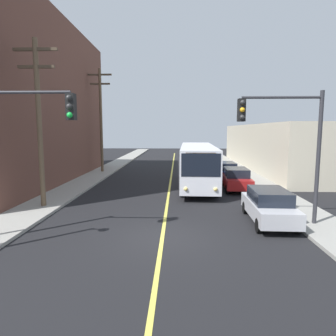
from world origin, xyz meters
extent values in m
plane|color=black|center=(0.00, 0.00, 0.00)|extent=(120.00, 120.00, 0.00)
cube|color=gray|center=(-7.25, 10.00, 0.07)|extent=(2.50, 90.00, 0.15)
cube|color=gray|center=(7.25, 10.00, 0.07)|extent=(2.50, 90.00, 0.15)
cube|color=#D8CC4C|center=(0.00, 15.00, 0.01)|extent=(0.16, 60.00, 0.01)
cube|color=brown|center=(-13.50, 13.24, 6.75)|extent=(10.00, 21.58, 13.50)
cube|color=black|center=(-8.54, 13.24, 1.60)|extent=(0.06, 15.11, 1.30)
cube|color=black|center=(-8.54, 13.24, 4.80)|extent=(0.06, 15.11, 1.30)
cube|color=black|center=(-8.54, 13.24, 8.00)|extent=(0.06, 15.11, 1.30)
cube|color=black|center=(-8.54, 13.24, 11.20)|extent=(0.06, 15.11, 1.30)
cube|color=beige|center=(14.50, 22.79, 2.52)|extent=(12.00, 26.72, 5.05)
cube|color=black|center=(8.54, 22.79, 1.60)|extent=(0.06, 18.70, 1.30)
cube|color=silver|center=(2.20, 11.72, 1.83)|extent=(2.93, 12.08, 2.75)
cube|color=black|center=(2.01, 5.75, 2.35)|extent=(2.35, 0.16, 1.40)
cube|color=black|center=(2.39, 17.70, 2.45)|extent=(2.30, 0.15, 1.10)
cube|color=black|center=(0.95, 11.76, 2.35)|extent=(0.39, 10.20, 1.10)
cube|color=black|center=(3.45, 11.68, 2.35)|extent=(0.39, 10.20, 1.10)
cube|color=orange|center=(2.01, 5.76, 2.95)|extent=(1.79, 0.12, 0.30)
sphere|color=#F9D872|center=(1.11, 5.73, 0.90)|extent=(0.24, 0.24, 0.24)
sphere|color=#F9D872|center=(2.90, 5.68, 0.90)|extent=(0.24, 0.24, 0.24)
cylinder|color=black|center=(0.94, 7.56, 0.50)|extent=(0.33, 1.01, 1.00)
cylinder|color=black|center=(3.19, 7.49, 0.50)|extent=(0.33, 1.01, 1.00)
cylinder|color=black|center=(1.19, 15.26, 0.50)|extent=(0.33, 1.01, 1.00)
cylinder|color=black|center=(3.44, 15.19, 0.50)|extent=(0.33, 1.01, 1.00)
cube|color=#B7B7BC|center=(5.00, 2.15, 0.67)|extent=(1.93, 4.45, 0.70)
cube|color=black|center=(5.00, 2.15, 1.32)|extent=(1.69, 2.51, 0.60)
cylinder|color=black|center=(4.15, 0.67, 0.32)|extent=(0.24, 0.65, 0.64)
cylinder|color=black|center=(5.75, 0.63, 0.32)|extent=(0.24, 0.65, 0.64)
cylinder|color=black|center=(4.24, 3.67, 0.32)|extent=(0.24, 0.65, 0.64)
cylinder|color=black|center=(5.84, 3.63, 0.32)|extent=(0.24, 0.65, 0.64)
cube|color=maroon|center=(4.96, 10.04, 0.67)|extent=(1.97, 4.47, 0.70)
cube|color=black|center=(4.96, 10.04, 1.32)|extent=(1.71, 2.52, 0.60)
cylinder|color=black|center=(4.10, 8.57, 0.32)|extent=(0.24, 0.65, 0.64)
cylinder|color=black|center=(5.70, 8.51, 0.32)|extent=(0.24, 0.65, 0.64)
cylinder|color=black|center=(4.21, 11.57, 0.32)|extent=(0.24, 0.65, 0.64)
cylinder|color=black|center=(5.81, 11.51, 0.32)|extent=(0.24, 0.65, 0.64)
cube|color=navy|center=(4.80, 14.15, 0.67)|extent=(1.87, 4.43, 0.70)
cube|color=black|center=(4.80, 14.15, 1.32)|extent=(1.66, 2.49, 0.60)
cylinder|color=black|center=(4.02, 12.64, 0.32)|extent=(0.23, 0.64, 0.64)
cylinder|color=black|center=(5.62, 12.66, 0.32)|extent=(0.23, 0.64, 0.64)
cylinder|color=black|center=(3.97, 15.64, 0.32)|extent=(0.23, 0.64, 0.64)
cylinder|color=black|center=(5.57, 15.66, 0.32)|extent=(0.23, 0.64, 0.64)
cylinder|color=brown|center=(-7.01, 4.40, 4.73)|extent=(0.28, 0.28, 9.15)
cube|color=#4C3D2D|center=(-7.01, 4.40, 8.70)|extent=(2.40, 0.16, 0.16)
cube|color=#4C3D2D|center=(-7.01, 4.40, 7.80)|extent=(2.00, 0.16, 0.16)
cylinder|color=brown|center=(-7.24, 18.54, 5.35)|extent=(0.28, 0.28, 10.40)
cube|color=#4C3D2D|center=(-7.24, 18.54, 9.95)|extent=(2.40, 0.16, 0.16)
cube|color=#4C3D2D|center=(-7.24, 18.54, 9.05)|extent=(2.00, 0.16, 0.16)
cylinder|color=#2D2D33|center=(-5.20, -0.46, 5.85)|extent=(3.50, 0.12, 0.12)
cube|color=black|center=(-3.45, -0.46, 5.30)|extent=(0.32, 0.36, 1.00)
sphere|color=#2D2D2D|center=(-3.45, -0.65, 5.62)|extent=(0.22, 0.22, 0.22)
sphere|color=#2D2D2D|center=(-3.45, -0.65, 5.30)|extent=(0.22, 0.22, 0.22)
sphere|color=green|center=(-3.45, -0.65, 4.98)|extent=(0.22, 0.22, 0.22)
cylinder|color=#2D2D33|center=(6.95, 1.66, 3.15)|extent=(0.18, 0.18, 6.00)
cylinder|color=#2D2D33|center=(5.20, 1.66, 5.85)|extent=(3.50, 0.12, 0.12)
cube|color=black|center=(3.45, 1.66, 5.30)|extent=(0.32, 0.36, 1.00)
sphere|color=#2D2D2D|center=(3.45, 1.47, 5.62)|extent=(0.22, 0.22, 0.22)
sphere|color=#F2A519|center=(3.45, 1.47, 5.30)|extent=(0.22, 0.22, 0.22)
sphere|color=#2D2D2D|center=(3.45, 1.47, 4.98)|extent=(0.22, 0.22, 0.22)
camera|label=1|loc=(0.63, -11.81, 4.42)|focal=31.63mm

